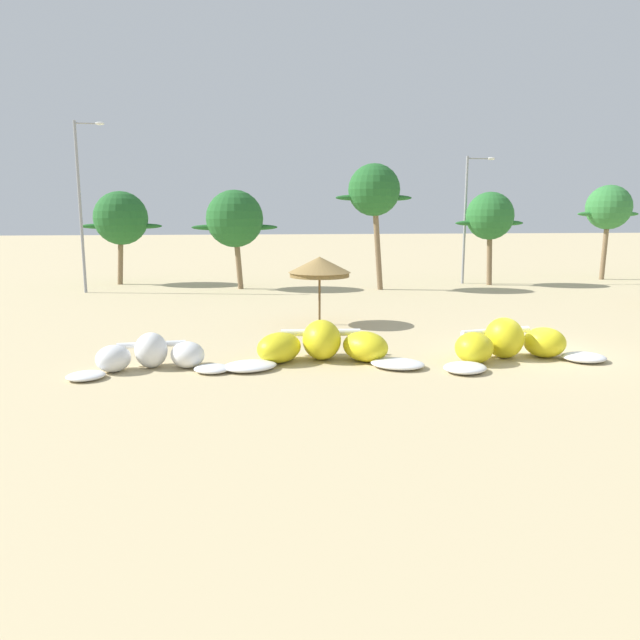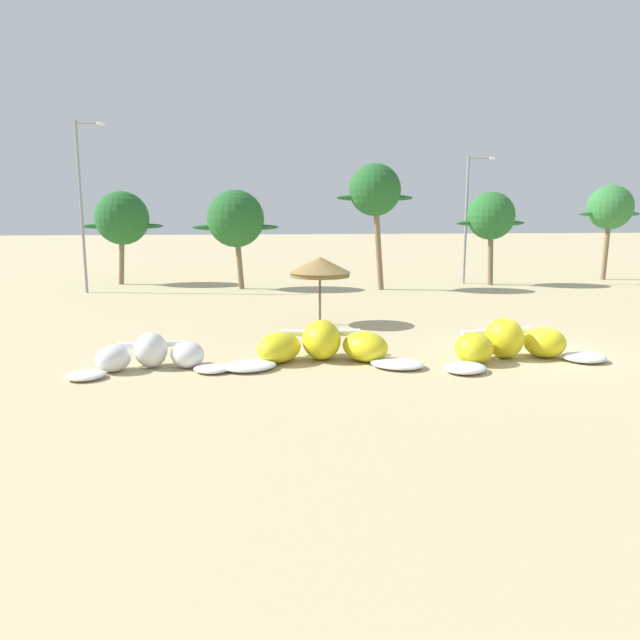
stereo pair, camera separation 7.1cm
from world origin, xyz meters
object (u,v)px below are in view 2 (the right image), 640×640
Objects in this scene: palm_leftmost at (122,219)px; palm_left at (236,219)px; beach_umbrella_near_van at (320,267)px; lamppost_west at (83,199)px; kite_far_left at (151,356)px; palm_center_left at (491,217)px; lamppost_west_center at (469,213)px; kite_left_of_center at (510,345)px; palm_left_of_gap at (375,191)px; palm_center_right at (610,208)px; kite_left at (322,346)px.

palm_leftmost is 1.00× the size of palm_left.
beach_umbrella_near_van is 0.29× the size of lamppost_west.
kite_far_left is at bearing -71.71° from lamppost_west.
palm_center_left is 0.72× the size of lamppost_west_center.
kite_left_of_center is 0.96× the size of palm_leftmost.
palm_leftmost is at bearing 71.91° from lamppost_west.
palm_left_of_gap is 1.15× the size of palm_center_right.
palm_center_left is 0.91× the size of palm_center_right.
kite_left is 0.97× the size of palm_center_right.
kite_left_of_center is 0.77× the size of palm_left_of_gap.
palm_left is at bearing -175.40° from palm_center_right.
palm_left_of_gap is (11.55, 19.24, 5.91)m from kite_far_left.
palm_center_left is at bearing 54.66° from kite_left.
lamppost_west is at bearing -175.90° from palm_left.
kite_far_left is 0.82× the size of kite_left_of_center.
palm_leftmost is 8.72m from palm_left.
palm_center_right is at bearing 42.54° from kite_left.
palm_leftmost is 0.92× the size of palm_center_right.
palm_center_right is at bearing 4.47° from lamppost_west.
kite_left_of_center is 2.05× the size of beach_umbrella_near_van.
lamppost_west_center reaches higher than kite_far_left.
palm_center_right is at bearing -2.48° from palm_leftmost.
kite_left_of_center is at bearing -47.83° from lamppost_west.
palm_left_of_gap is at bearing -2.96° from lamppost_west.
kite_left_of_center is at bearing -107.52° from lamppost_west_center.
kite_far_left is 25.51m from palm_leftmost.
kite_far_left is 0.49× the size of lamppost_west.
palm_left is 9.22m from palm_left_of_gap.
lamppost_west_center is (18.91, 21.89, 4.56)m from kite_far_left.
lamppost_west reaches higher than palm_left.
lamppost_west reaches higher than kite_left.
palm_leftmost reaches higher than kite_left.
kite_far_left is 0.58× the size of lamppost_west_center.
palm_leftmost is at bearing 171.41° from palm_center_left.
palm_left_of_gap is at bearing -169.64° from palm_center_left.
palm_center_left is at bearing -0.16° from palm_left.
kite_far_left is at bearing 178.47° from kite_left_of_center.
lamppost_west is (-18.57, 20.50, 5.26)m from kite_left_of_center.
kite_left is 2.24× the size of beach_umbrella_near_van.
kite_left is 25.47m from palm_center_left.
lamppost_west_center is (7.01, 22.20, 4.47)m from kite_left_of_center.
kite_far_left is 0.80× the size of palm_center_left.
lamppost_west_center is (25.58, 1.71, -0.79)m from lamppost_west.
kite_left_of_center reaches higher than kite_far_left.
lamppost_west is (-6.67, 20.18, 5.35)m from kite_far_left.
palm_center_left is (17.44, -0.05, 0.16)m from palm_left.
palm_center_right reaches higher than palm_center_left.
palm_left is at bearing 98.07° from kite_left.
lamppost_west_center reaches higher than kite_left_of_center.
palm_left_of_gap is at bearing 59.03° from kite_far_left.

